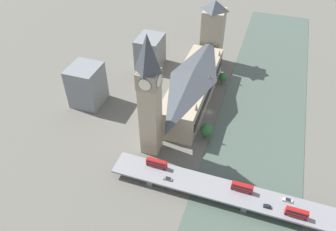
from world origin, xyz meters
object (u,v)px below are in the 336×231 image
at_px(road_bridge, 246,197).
at_px(double_decker_bus_lead, 297,213).
at_px(victoria_tower, 213,33).
at_px(double_decker_bus_rear, 157,163).
at_px(parliament_hall, 193,86).
at_px(car_northbound_tail, 288,200).
at_px(clock_tower, 150,96).
at_px(double_decker_bus_mid, 242,187).
at_px(car_southbound_lead, 267,206).
at_px(car_northbound_lead, 168,179).

bearing_deg(road_bridge, double_decker_bus_lead, 171.09).
relative_size(victoria_tower, double_decker_bus_rear, 4.79).
height_order(parliament_hall, road_bridge, parliament_hall).
xyz_separation_m(road_bridge, double_decker_bus_rear, (50.64, -3.69, 3.88)).
xyz_separation_m(double_decker_bus_lead, car_northbound_tail, (4.19, -7.60, -1.97)).
bearing_deg(road_bridge, clock_tower, -18.93).
relative_size(double_decker_bus_mid, car_southbound_lead, 2.93).
xyz_separation_m(parliament_hall, car_southbound_lead, (-60.05, 76.89, -6.92)).
distance_m(double_decker_bus_mid, double_decker_bus_rear, 47.55).
xyz_separation_m(double_decker_bus_lead, double_decker_bus_rear, (74.86, -7.49, 0.12)).
relative_size(car_northbound_tail, car_southbound_lead, 1.23).
bearing_deg(victoria_tower, double_decker_bus_rear, 89.46).
height_order(parliament_hall, clock_tower, clock_tower).
height_order(double_decker_bus_rear, car_northbound_tail, double_decker_bus_rear).
bearing_deg(car_northbound_tail, double_decker_bus_mid, 2.61).
distance_m(double_decker_bus_rear, car_northbound_lead, 11.28).
bearing_deg(car_northbound_tail, double_decker_bus_rear, 0.09).
distance_m(clock_tower, double_decker_bus_lead, 93.59).
height_order(clock_tower, car_southbound_lead, clock_tower).
distance_m(victoria_tower, car_northbound_tail, 145.09).
xyz_separation_m(double_decker_bus_mid, car_northbound_tail, (-23.13, -1.06, -1.94)).
xyz_separation_m(double_decker_bus_lead, car_northbound_lead, (66.00, -0.82, -1.97)).
xyz_separation_m(victoria_tower, double_decker_bus_rear, (1.18, 125.89, -18.01)).
distance_m(clock_tower, double_decker_bus_rear, 37.52).
distance_m(clock_tower, road_bridge, 73.09).
xyz_separation_m(double_decker_bus_mid, car_southbound_lead, (-13.75, 6.00, -1.91)).
bearing_deg(double_decker_bus_rear, car_southbound_lead, 173.53).
relative_size(clock_tower, double_decker_bus_rear, 6.46).
height_order(parliament_hall, double_decker_bus_rear, parliament_hall).
height_order(clock_tower, double_decker_bus_rear, clock_tower).
bearing_deg(clock_tower, double_decker_bus_lead, 163.85).
relative_size(road_bridge, double_decker_bus_mid, 12.95).
relative_size(parliament_hall, car_northbound_lead, 18.28).
bearing_deg(double_decker_bus_mid, car_southbound_lead, 156.41).
xyz_separation_m(victoria_tower, car_northbound_tail, (-69.49, 125.77, -20.10)).
relative_size(clock_tower, car_southbound_lead, 19.95).
xyz_separation_m(double_decker_bus_mid, car_northbound_lead, (38.68, 5.72, -1.94)).
bearing_deg(car_southbound_lead, car_northbound_lead, -0.31).
relative_size(victoria_tower, car_northbound_tail, 11.97).
distance_m(parliament_hall, double_decker_bus_rear, 70.12).
relative_size(road_bridge, double_decker_bus_rear, 12.29).
bearing_deg(car_northbound_tail, double_decker_bus_lead, 118.87).
height_order(parliament_hall, car_southbound_lead, parliament_hall).
bearing_deg(car_southbound_lead, road_bridge, -17.00).
relative_size(parliament_hall, clock_tower, 1.13).
height_order(road_bridge, car_northbound_tail, car_northbound_tail).
bearing_deg(car_northbound_tail, car_southbound_lead, 36.95).
distance_m(parliament_hall, clock_tower, 60.54).
height_order(clock_tower, road_bridge, clock_tower).
height_order(victoria_tower, car_northbound_lead, victoria_tower).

